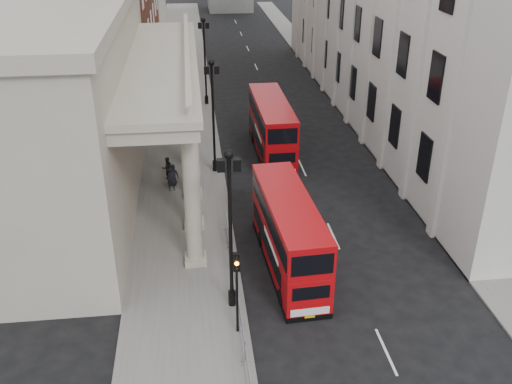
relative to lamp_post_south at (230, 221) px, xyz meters
name	(u,v)px	position (x,y,z in m)	size (l,w,h in m)	color
ground	(253,363)	(0.60, -4.00, -4.91)	(260.00, 260.00, 0.00)	black
sidewalk_west	(183,126)	(-2.40, 26.00, -4.85)	(6.00, 140.00, 0.12)	slate
sidewalk_east	(361,119)	(14.10, 26.00, -4.85)	(3.00, 140.00, 0.12)	slate
kerb	(215,125)	(0.55, 26.00, -4.84)	(0.20, 140.00, 0.14)	slate
portico_building	(62,109)	(-9.90, 14.00, 1.09)	(9.00, 28.00, 12.00)	#A29B88
lamp_post_south	(230,221)	(0.00, 0.00, 0.00)	(1.05, 0.44, 8.32)	black
lamp_post_mid	(213,109)	(0.00, 16.00, 0.00)	(1.05, 0.44, 8.32)	black
lamp_post_north	(205,55)	(0.00, 32.00, 0.00)	(1.05, 0.44, 8.32)	black
traffic_light	(237,279)	(0.10, -2.02, -1.80)	(0.28, 0.33, 4.30)	black
crowd_barriers	(240,318)	(0.25, -1.77, -4.24)	(0.50, 18.75, 1.10)	gray
bus_near	(289,232)	(3.33, 3.17, -2.75)	(2.86, 9.70, 4.14)	#BC080D
bus_far	(272,127)	(4.65, 18.99, -2.64)	(2.55, 10.09, 4.35)	#AD070C
pedestrian_a	(172,179)	(-3.13, 13.05, -3.95)	(0.61, 0.40, 1.68)	black
pedestrian_b	(167,168)	(-3.48, 15.08, -3.97)	(0.79, 0.62, 1.63)	black
pedestrian_c	(173,175)	(-3.06, 13.94, -4.01)	(0.76, 0.50, 1.56)	black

